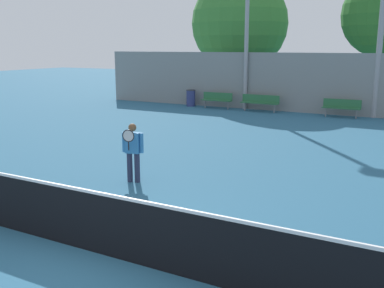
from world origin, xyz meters
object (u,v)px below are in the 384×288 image
(light_pole_far_right, at_px, (247,0))
(tree_green_tall, at_px, (240,24))
(bench_courtside_far, at_px, (260,101))
(trash_bin, at_px, (191,98))
(bench_by_gate, at_px, (342,106))
(bench_courtside_near, at_px, (217,99))
(tennis_net, at_px, (107,224))
(tennis_player, at_px, (133,149))
(tree_green_broad, at_px, (384,15))

(light_pole_far_right, height_order, tree_green_tall, light_pole_far_right)
(bench_courtside_far, height_order, light_pole_far_right, light_pole_far_right)
(bench_courtside_far, height_order, trash_bin, trash_bin)
(light_pole_far_right, height_order, trash_bin, light_pole_far_right)
(bench_by_gate, height_order, tree_green_tall, tree_green_tall)
(light_pole_far_right, bearing_deg, bench_by_gate, -5.55)
(bench_courtside_near, relative_size, bench_by_gate, 0.98)
(bench_courtside_far, xyz_separation_m, tree_green_tall, (-3.46, 5.23, 4.28))
(bench_courtside_far, relative_size, light_pole_far_right, 0.22)
(tennis_net, bearing_deg, tree_green_tall, 107.74)
(tennis_player, height_order, bench_courtside_near, tennis_player)
(bench_courtside_near, bearing_deg, bench_by_gate, 0.00)
(tennis_net, relative_size, bench_courtside_near, 5.88)
(light_pole_far_right, relative_size, tree_green_broad, 1.27)
(bench_courtside_near, xyz_separation_m, light_pole_far_right, (1.46, 0.51, 5.22))
(bench_courtside_near, height_order, bench_by_gate, same)
(bench_by_gate, xyz_separation_m, light_pole_far_right, (-5.25, 0.51, 5.22))
(tree_green_broad, bearing_deg, tennis_net, -93.94)
(tennis_player, distance_m, tree_green_broad, 19.25)
(tennis_net, xyz_separation_m, tennis_player, (-2.08, 3.59, 0.30))
(tennis_player, relative_size, tree_green_tall, 0.19)
(trash_bin, relative_size, tree_green_tall, 0.12)
(bench_courtside_far, bearing_deg, tennis_player, -83.19)
(trash_bin, bearing_deg, tennis_player, -66.77)
(bench_courtside_near, distance_m, tree_green_tall, 6.82)
(bench_courtside_near, xyz_separation_m, trash_bin, (-1.75, 0.14, -0.07))
(tennis_net, height_order, tennis_player, tennis_player)
(trash_bin, bearing_deg, bench_by_gate, -0.97)
(tennis_net, bearing_deg, bench_by_gate, 88.39)
(bench_courtside_near, relative_size, trash_bin, 1.86)
(bench_by_gate, relative_size, tree_green_tall, 0.23)
(tennis_player, height_order, light_pole_far_right, light_pole_far_right)
(tennis_player, xyz_separation_m, tree_green_broad, (3.60, 18.44, 4.21))
(bench_by_gate, height_order, tree_green_broad, tree_green_broad)
(bench_courtside_far, distance_m, bench_by_gate, 4.19)
(bench_by_gate, relative_size, trash_bin, 1.90)
(bench_courtside_near, bearing_deg, trash_bin, 175.33)
(tennis_net, xyz_separation_m, trash_bin, (-7.97, 17.31, -0.08))
(bench_courtside_near, xyz_separation_m, bench_by_gate, (6.71, 0.00, 0.00))
(tennis_player, relative_size, trash_bin, 1.60)
(light_pole_far_right, xyz_separation_m, tree_green_tall, (-2.40, 4.72, -0.93))
(bench_courtside_far, bearing_deg, trash_bin, 178.09)
(tennis_net, xyz_separation_m, bench_by_gate, (0.48, 17.17, -0.01))
(tennis_player, height_order, tree_green_tall, tree_green_tall)
(bench_courtside_far, xyz_separation_m, light_pole_far_right, (-1.06, 0.51, 5.21))
(tree_green_tall, bearing_deg, bench_courtside_far, -56.48)
(bench_courtside_far, distance_m, light_pole_far_right, 5.35)
(tennis_net, bearing_deg, light_pole_far_right, 105.08)
(tennis_net, height_order, bench_courtside_near, tennis_net)
(bench_by_gate, distance_m, light_pole_far_right, 7.42)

